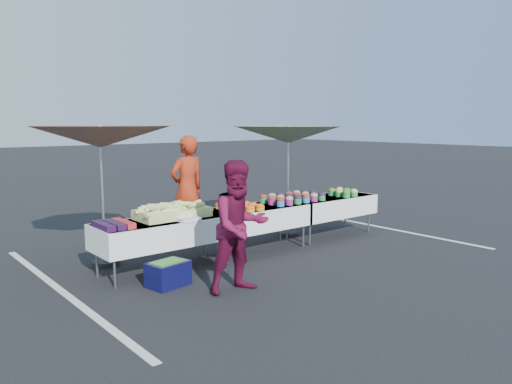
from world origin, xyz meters
TOP-DOWN VIEW (x-y plane):
  - ground at (0.00, 0.00)m, footprint 80.00×80.00m
  - stripe_left at (-3.20, 0.00)m, footprint 0.10×5.00m
  - stripe_right at (3.20, 0.00)m, footprint 0.10×5.00m
  - table_left at (-1.80, 0.00)m, footprint 1.86×0.81m
  - table_center at (0.00, 0.00)m, footprint 1.86×0.81m
  - table_right at (1.80, 0.00)m, footprint 1.86×0.81m
  - berry_punnets at (-2.51, -0.06)m, footprint 0.40×0.54m
  - corn_pile at (-1.55, 0.04)m, footprint 1.16×0.57m
  - plastic_bags at (-1.50, -0.30)m, footprint 0.30×0.25m
  - carrot_bowls at (-0.35, -0.01)m, footprint 0.55×0.69m
  - potato_cups at (0.85, 0.00)m, footprint 1.14×0.58m
  - bean_baskets at (2.06, -0.10)m, footprint 0.36×0.50m
  - vendor at (-0.46, 1.40)m, footprint 0.73×0.51m
  - customer at (-1.43, -1.41)m, footprint 0.88×0.72m
  - umbrella_left at (-2.29, 0.80)m, footprint 2.44×2.44m
  - umbrella_right at (1.19, 0.49)m, footprint 2.46×2.46m
  - storage_bin at (-2.04, -0.65)m, footprint 0.57×0.46m

SIDE VIEW (x-z plane):
  - ground at x=0.00m, z-range 0.00..0.00m
  - stripe_left at x=-3.20m, z-range 0.00..0.00m
  - stripe_right at x=3.20m, z-range 0.00..0.00m
  - storage_bin at x=-2.04m, z-range 0.01..0.34m
  - table_left at x=-1.80m, z-range 0.21..0.96m
  - table_center at x=0.00m, z-range 0.21..0.96m
  - table_right at x=1.80m, z-range 0.21..0.96m
  - plastic_bags at x=-1.50m, z-range 0.75..0.80m
  - berry_punnets at x=-2.51m, z-range 0.75..0.83m
  - carrot_bowls at x=-0.35m, z-range 0.75..0.85m
  - bean_baskets at x=2.06m, z-range 0.75..0.90m
  - potato_cups at x=0.85m, z-range 0.75..0.91m
  - customer at x=-1.43m, z-range 0.00..1.68m
  - corn_pile at x=-1.55m, z-range 0.71..0.97m
  - vendor at x=-0.46m, z-range 0.00..1.91m
  - umbrella_right at x=1.19m, z-range 0.85..2.94m
  - umbrella_left at x=-2.29m, z-range 0.86..2.97m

